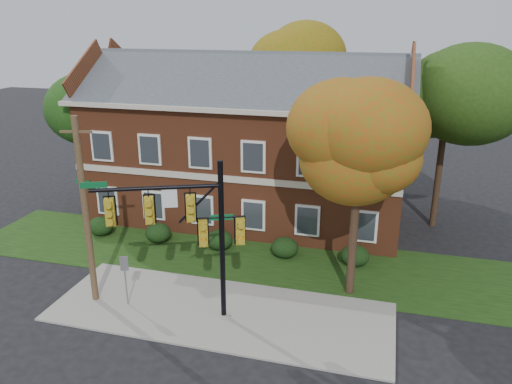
% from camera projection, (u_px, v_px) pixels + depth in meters
% --- Properties ---
extents(ground, '(120.00, 120.00, 0.00)m').
position_uv_depth(ground, '(212.00, 326.00, 19.64)').
color(ground, black).
rests_on(ground, ground).
extents(sidewalk, '(14.00, 5.00, 0.08)m').
position_uv_depth(sidewalk, '(220.00, 312.00, 20.54)').
color(sidewalk, gray).
rests_on(sidewalk, ground).
extents(grass_strip, '(30.00, 6.00, 0.04)m').
position_uv_depth(grass_strip, '(253.00, 259.00, 25.11)').
color(grass_strip, '#193811').
rests_on(grass_strip, ground).
extents(apartment_building, '(18.80, 8.80, 9.74)m').
position_uv_depth(apartment_building, '(247.00, 135.00, 29.40)').
color(apartment_building, brown).
rests_on(apartment_building, ground).
extents(hedge_far_left, '(1.40, 1.26, 1.05)m').
position_uv_depth(hedge_far_left, '(101.00, 226.00, 27.81)').
color(hedge_far_left, black).
rests_on(hedge_far_left, ground).
extents(hedge_left, '(1.40, 1.26, 1.05)m').
position_uv_depth(hedge_left, '(158.00, 233.00, 26.94)').
color(hedge_left, black).
rests_on(hedge_left, ground).
extents(hedge_center, '(1.40, 1.26, 1.05)m').
position_uv_depth(hedge_center, '(219.00, 240.00, 26.07)').
color(hedge_center, black).
rests_on(hedge_center, ground).
extents(hedge_right, '(1.40, 1.26, 1.05)m').
position_uv_depth(hedge_right, '(285.00, 248.00, 25.21)').
color(hedge_right, black).
rests_on(hedge_right, ground).
extents(hedge_far_right, '(1.40, 1.26, 1.05)m').
position_uv_depth(hedge_far_right, '(355.00, 256.00, 24.34)').
color(hedge_far_right, black).
rests_on(hedge_far_right, ground).
extents(tree_near_right, '(4.50, 4.25, 8.58)m').
position_uv_depth(tree_near_right, '(365.00, 147.00, 19.69)').
color(tree_near_right, black).
rests_on(tree_near_right, ground).
extents(tree_left_rear, '(5.40, 5.10, 8.88)m').
position_uv_depth(tree_left_rear, '(88.00, 102.00, 30.24)').
color(tree_left_rear, black).
rests_on(tree_left_rear, ground).
extents(tree_right_rear, '(6.30, 5.95, 10.62)m').
position_uv_depth(tree_right_rear, '(456.00, 86.00, 26.36)').
color(tree_right_rear, black).
rests_on(tree_right_rear, ground).
extents(tree_far_rear, '(6.84, 6.46, 11.52)m').
position_uv_depth(tree_far_rear, '(296.00, 59.00, 34.96)').
color(tree_far_rear, black).
rests_on(tree_far_rear, ground).
extents(traffic_signal, '(5.51, 2.44, 6.60)m').
position_uv_depth(traffic_signal, '(190.00, 226.00, 18.73)').
color(traffic_signal, gray).
rests_on(traffic_signal, ground).
extents(utility_pole, '(1.23, 0.36, 8.00)m').
position_uv_depth(utility_pole, '(86.00, 212.00, 20.14)').
color(utility_pole, '#483421').
rests_on(utility_pole, ground).
extents(sign_post, '(0.32, 0.17, 2.30)m').
position_uv_depth(sign_post, '(125.00, 273.00, 20.56)').
color(sign_post, slate).
rests_on(sign_post, ground).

